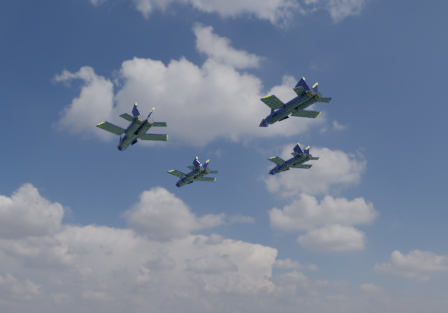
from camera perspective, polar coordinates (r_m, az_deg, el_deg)
jet_lead at (r=115.45m, az=-4.87°, el=-2.97°), size 13.70×16.45×4.15m
jet_left at (r=88.88m, az=-12.31°, el=2.38°), size 13.69×17.43×4.32m
jet_right at (r=107.68m, az=7.77°, el=-1.30°), size 12.49×15.44×3.86m
jet_slot at (r=81.25m, az=7.36°, el=5.58°), size 13.43×15.60×3.98m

